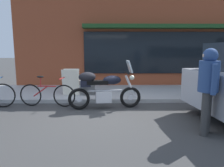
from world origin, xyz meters
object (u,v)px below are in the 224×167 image
Objects in this scene: pedestrian_walking at (208,81)px; sandwich_board_sign at (71,82)px; touring_motorcycle at (100,88)px; parked_bicycle at (47,94)px.

sandwich_board_sign is (-3.25, 3.21, -0.50)m from pedestrian_walking.
touring_motorcycle reaches higher than parked_bicycle.
touring_motorcycle is at bearing -50.49° from sandwich_board_sign.
parked_bicycle is at bearing 150.31° from pedestrian_walking.
touring_motorcycle is at bearing 138.71° from pedestrian_walking.
pedestrian_walking is at bearing -44.69° from sandwich_board_sign.
pedestrian_walking is 4.60m from sandwich_board_sign.
sandwich_board_sign reaches higher than parked_bicycle.
pedestrian_walking reaches higher than parked_bicycle.
touring_motorcycle is 1.63m from parked_bicycle.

